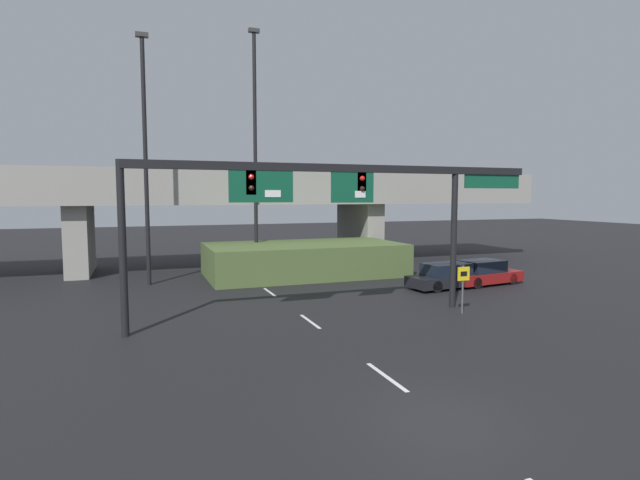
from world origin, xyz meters
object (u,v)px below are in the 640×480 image
at_px(signal_gantry, 335,192).
at_px(speed_limit_sign, 463,282).
at_px(highway_light_pole_far, 145,155).
at_px(parked_sedan_near_right, 448,277).
at_px(parked_sedan_mid_right, 483,273).
at_px(highway_light_pole_near, 255,148).

distance_m(signal_gantry, speed_limit_sign, 6.89).
height_order(signal_gantry, highway_light_pole_far, highway_light_pole_far).
xyz_separation_m(speed_limit_sign, parked_sedan_near_right, (2.93, 5.39, -0.73)).
distance_m(highway_light_pole_far, parked_sedan_mid_right, 20.65).
bearing_deg(parked_sedan_near_right, speed_limit_sign, -124.75).
bearing_deg(highway_light_pole_near, parked_sedan_mid_right, -37.34).
relative_size(speed_limit_sign, parked_sedan_mid_right, 0.44).
xyz_separation_m(signal_gantry, speed_limit_sign, (5.53, -1.25, -3.92)).
relative_size(speed_limit_sign, highway_light_pole_far, 0.15).
distance_m(signal_gantry, highway_light_pole_near, 13.53).
relative_size(signal_gantry, highway_light_pole_near, 1.13).
bearing_deg(highway_light_pole_near, speed_limit_sign, -67.75).
bearing_deg(signal_gantry, highway_light_pole_far, 123.22).
bearing_deg(signal_gantry, parked_sedan_near_right, 26.06).
relative_size(highway_light_pole_far, parked_sedan_mid_right, 2.93).
xyz_separation_m(speed_limit_sign, highway_light_pole_near, (-5.91, 14.44, 6.92)).
relative_size(highway_light_pole_near, highway_light_pole_far, 1.11).
distance_m(speed_limit_sign, parked_sedan_mid_right, 7.99).
relative_size(highway_light_pole_near, parked_sedan_near_right, 3.20).
height_order(speed_limit_sign, highway_light_pole_far, highway_light_pole_far).
height_order(speed_limit_sign, parked_sedan_near_right, speed_limit_sign).
relative_size(highway_light_pole_near, parked_sedan_mid_right, 3.27).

